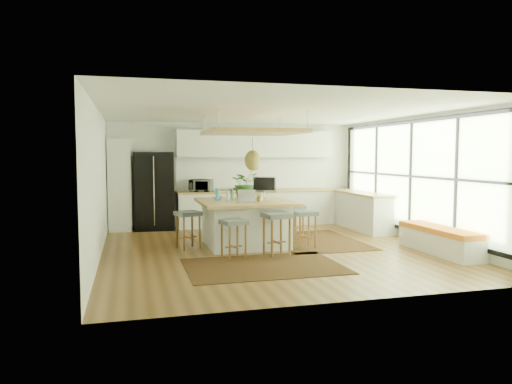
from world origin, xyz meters
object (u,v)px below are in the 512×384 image
object	(u,v)px
stool_right_front	(304,230)
monitor	(264,186)
fridge	(155,193)
stool_right_back	(293,222)
microwave	(201,184)
island	(245,223)
stool_left_side	(188,231)
laptop	(247,196)
stool_near_left	(234,239)
stool_near_right	(277,236)
island_plant	(244,186)

from	to	relation	value
stool_right_front	monitor	xyz separation A→B (m)	(-0.58, 0.93, 0.83)
fridge	stool_right_back	bearing A→B (deg)	-30.77
stool_right_front	microwave	bearing A→B (deg)	117.50
island	stool_right_front	bearing A→B (deg)	-24.25
island	monitor	distance (m)	0.99
stool_left_side	laptop	size ratio (longest dim) A/B	1.99
stool_near_left	stool_near_right	world-z (taller)	stool_near_right
stool_left_side	microwave	size ratio (longest dim) A/B	1.32
stool_right_front	island	bearing A→B (deg)	155.75
stool_right_front	stool_near_right	bearing A→B (deg)	-142.22
monitor	stool_near_right	bearing A→B (deg)	-73.25
stool_right_front	microwave	distance (m)	3.61
fridge	monitor	size ratio (longest dim) A/B	3.80
stool_left_side	laptop	distance (m)	1.36
stool_near_left	stool_right_front	size ratio (longest dim) A/B	0.95
microwave	island_plant	size ratio (longest dim) A/B	0.85
stool_right_front	island_plant	bearing A→B (deg)	135.71
stool_right_back	stool_left_side	world-z (taller)	stool_left_side
island	stool_left_side	world-z (taller)	island
stool_near_left	island_plant	size ratio (longest dim) A/B	1.05
stool_near_right	laptop	xyz separation A→B (m)	(-0.40, 0.70, 0.70)
stool_near_left	microwave	world-z (taller)	microwave
laptop	island_plant	world-z (taller)	island_plant
monitor	laptop	bearing A→B (deg)	-101.51
laptop	stool_right_back	bearing A→B (deg)	48.13
stool_near_right	laptop	world-z (taller)	laptop
stool_left_side	island	bearing A→B (deg)	2.60
fridge	monitor	distance (m)	3.15
island	microwave	world-z (taller)	microwave
stool_near_right	fridge	bearing A→B (deg)	118.26
stool_near_right	stool_right_front	size ratio (longest dim) A/B	1.08
stool_right_back	stool_left_side	xyz separation A→B (m)	(-2.40, -0.60, 0.00)
stool_near_left	island	bearing A→B (deg)	67.20
stool_near_left	laptop	world-z (taller)	laptop
stool_right_back	microwave	distance (m)	2.83
island	stool_near_right	size ratio (longest dim) A/B	2.34
island_plant	stool_near_right	bearing A→B (deg)	-81.62
stool_near_right	island	bearing A→B (deg)	107.08
microwave	stool_near_right	bearing A→B (deg)	-55.53
fridge	island_plant	world-z (taller)	fridge
island	stool_right_front	distance (m)	1.23
island	monitor	xyz separation A→B (m)	(0.53, 0.42, 0.72)
island	stool_near_right	distance (m)	1.16
laptop	island	bearing A→B (deg)	93.54
stool_near_right	stool_near_left	bearing A→B (deg)	-175.59
stool_near_left	stool_right_front	xyz separation A→B (m)	(1.60, 0.66, 0.00)
island	stool_near_left	world-z (taller)	island
stool_left_side	monitor	size ratio (longest dim) A/B	1.47
fridge	island_plant	bearing A→B (deg)	-45.50
stool_right_back	laptop	xyz separation A→B (m)	(-1.29, -0.95, 0.70)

